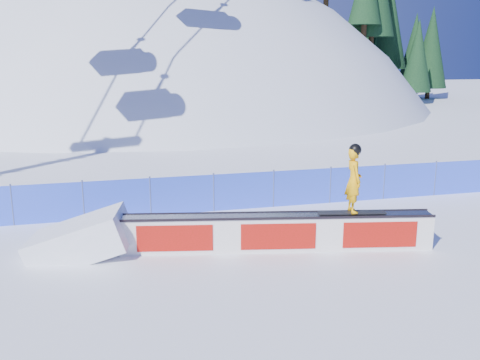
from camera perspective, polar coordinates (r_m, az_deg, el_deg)
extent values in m
plane|color=white|center=(13.35, 5.35, -8.39)|extent=(160.00, 160.00, 0.00)
sphere|color=white|center=(58.52, -9.02, -9.90)|extent=(64.00, 64.00, 64.00)
cylinder|color=#342315|center=(56.25, 9.26, 17.51)|extent=(0.50, 0.50, 1.40)
cylinder|color=#342315|center=(55.29, 12.07, 15.64)|extent=(0.50, 0.50, 1.40)
cylinder|color=#342315|center=(57.05, 13.10, 14.18)|extent=(0.50, 0.50, 1.40)
cylinder|color=#342315|center=(59.30, 12.79, 13.60)|extent=(0.50, 0.50, 1.40)
cone|color=black|center=(59.53, 13.02, 18.07)|extent=(3.55, 3.55, 8.07)
cylinder|color=#342315|center=(59.23, 14.58, 11.78)|extent=(0.50, 0.50, 1.40)
cone|color=black|center=(59.27, 14.79, 15.26)|extent=(2.65, 2.65, 6.02)
cylinder|color=#342315|center=(59.51, 17.99, 8.53)|extent=(0.50, 0.50, 1.40)
cone|color=black|center=(59.36, 18.37, 13.67)|extent=(4.17, 4.17, 9.48)
cylinder|color=#342315|center=(62.44, 16.81, 8.81)|extent=(0.50, 0.50, 1.40)
cone|color=black|center=(62.30, 17.16, 13.88)|extent=(4.34, 4.34, 9.86)
cylinder|color=#342315|center=(66.20, 16.68, 9.04)|extent=(0.50, 0.50, 1.40)
cone|color=black|center=(66.07, 16.98, 13.46)|extent=(3.97, 3.97, 9.03)
cylinder|color=#342315|center=(61.11, 23.02, 8.23)|extent=(0.50, 0.50, 1.40)
cone|color=black|center=(60.96, 23.44, 12.81)|extent=(3.78, 3.78, 8.59)
cube|color=blue|center=(17.26, 0.44, -1.18)|extent=(22.00, 0.03, 1.20)
cylinder|color=#444E7B|center=(16.96, -23.13, -2.38)|extent=(0.05, 0.05, 1.30)
cylinder|color=#444E7B|center=(16.75, -16.37, -2.02)|extent=(0.05, 0.05, 1.30)
cylinder|color=#444E7B|center=(16.77, -9.54, -1.63)|extent=(0.05, 0.05, 1.30)
cylinder|color=#444E7B|center=(17.03, -2.82, -1.23)|extent=(0.05, 0.05, 1.30)
cylinder|color=#444E7B|center=(17.52, 3.60, -0.82)|extent=(0.05, 0.05, 1.30)
cylinder|color=#444E7B|center=(18.22, 9.61, -0.44)|extent=(0.05, 0.05, 1.30)
cylinder|color=#444E7B|center=(19.10, 15.12, -0.08)|extent=(0.05, 0.05, 1.30)
cylinder|color=#444E7B|center=(20.14, 20.10, 0.25)|extent=(0.05, 0.05, 1.30)
cube|color=white|center=(13.77, 3.99, -5.68)|extent=(7.93, 2.03, 0.90)
cube|color=gray|center=(13.63, 4.02, -3.81)|extent=(7.86, 2.04, 0.04)
cube|color=black|center=(13.37, 4.15, -4.11)|extent=(7.84, 1.57, 0.06)
cube|color=black|center=(13.87, 3.89, -3.45)|extent=(7.84, 1.57, 0.06)
cube|color=red|center=(13.53, 4.12, -6.03)|extent=(7.44, 1.48, 0.67)
cube|color=red|center=(14.02, 3.86, -5.33)|extent=(7.44, 1.48, 0.67)
cube|color=black|center=(13.97, 11.86, -3.40)|extent=(1.75, 0.64, 0.03)
imported|color=#FCAD09|center=(13.75, 12.03, -0.01)|extent=(0.46, 0.64, 1.66)
sphere|color=black|center=(13.60, 12.19, 3.17)|extent=(0.31, 0.31, 0.31)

